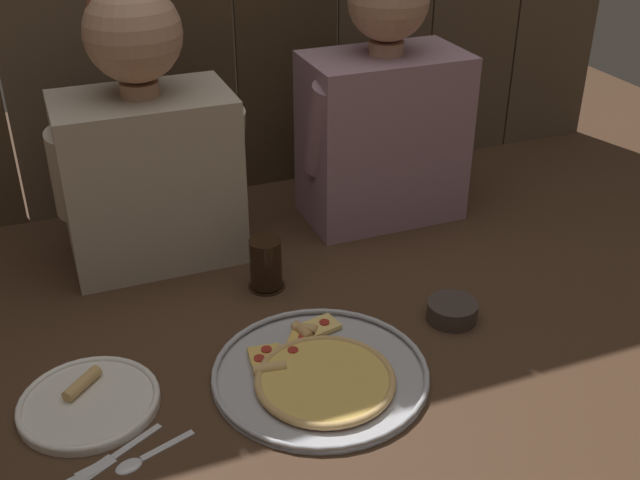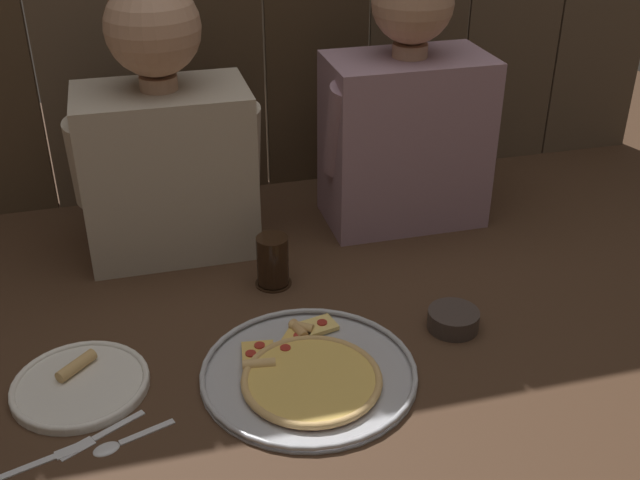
{
  "view_description": "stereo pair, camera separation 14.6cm",
  "coord_description": "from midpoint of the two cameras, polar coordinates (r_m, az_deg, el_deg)",
  "views": [
    {
      "loc": [
        -0.49,
        -1.09,
        0.9
      ],
      "look_at": [
        -0.03,
        0.1,
        0.18
      ],
      "focal_mm": 43.26,
      "sensor_mm": 36.0,
      "label": 1
    },
    {
      "loc": [
        -0.36,
        -1.13,
        0.9
      ],
      "look_at": [
        -0.03,
        0.1,
        0.18
      ],
      "focal_mm": 43.26,
      "sensor_mm": 36.0,
      "label": 2
    }
  ],
  "objects": [
    {
      "name": "diner_right",
      "position": [
        1.84,
        2.46,
        9.84
      ],
      "size": [
        0.41,
        0.22,
        0.63
      ],
      "color": "gray",
      "rests_on": "ground"
    },
    {
      "name": "drinking_glass",
      "position": [
        1.63,
        -6.59,
        -1.88
      ],
      "size": [
        0.08,
        0.08,
        0.11
      ],
      "color": "black",
      "rests_on": "ground"
    },
    {
      "name": "pizza_tray",
      "position": [
        1.4,
        -2.97,
        -9.96
      ],
      "size": [
        0.39,
        0.39,
        0.03
      ],
      "color": "#B2B2B7",
      "rests_on": "ground"
    },
    {
      "name": "ground_plane",
      "position": [
        1.49,
        -0.38,
        -7.7
      ],
      "size": [
        3.2,
        3.2,
        0.0
      ],
      "primitive_type": "plane",
      "color": "#422B1C"
    },
    {
      "name": "diner_left",
      "position": [
        1.7,
        -15.23,
        7.22
      ],
      "size": [
        0.41,
        0.23,
        0.61
      ],
      "color": "#B2A38E",
      "rests_on": "ground"
    },
    {
      "name": "dipping_bowl",
      "position": [
        1.55,
        7.17,
        -5.31
      ],
      "size": [
        0.1,
        0.1,
        0.04
      ],
      "color": "#3D332D",
      "rests_on": "ground"
    },
    {
      "name": "table_knife",
      "position": [
        1.33,
        -17.71,
        -14.81
      ],
      "size": [
        0.14,
        0.09,
        0.01
      ],
      "color": "silver",
      "rests_on": "ground"
    },
    {
      "name": "table_spoon",
      "position": [
        1.31,
        -16.34,
        -15.34
      ],
      "size": [
        0.14,
        0.06,
        0.01
      ],
      "color": "silver",
      "rests_on": "ground"
    },
    {
      "name": "dinner_plate",
      "position": [
        1.42,
        -19.63,
        -11.43
      ],
      "size": [
        0.24,
        0.24,
        0.03
      ],
      "color": "white",
      "rests_on": "ground"
    }
  ]
}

